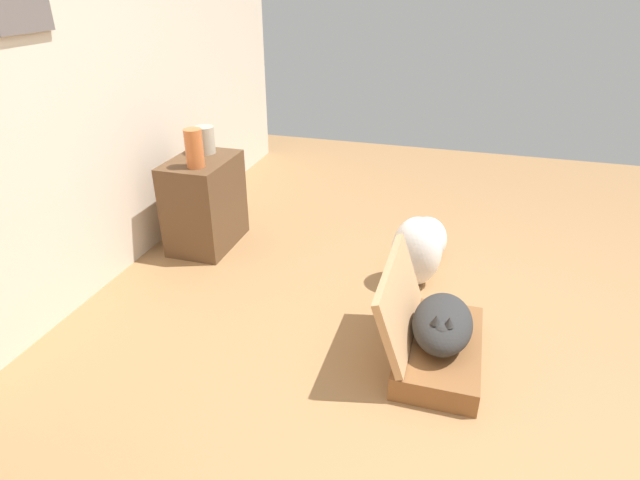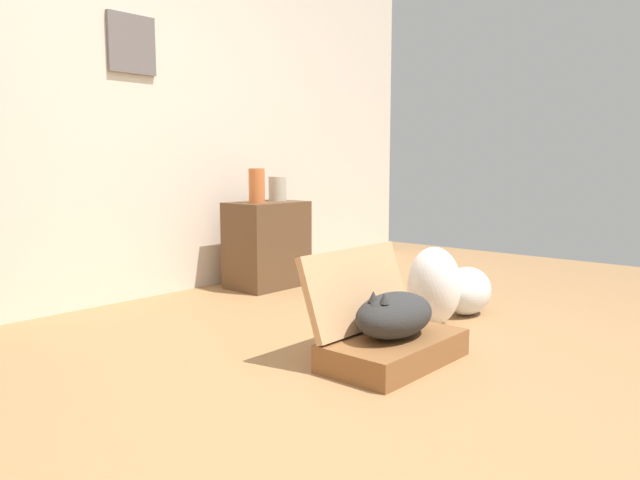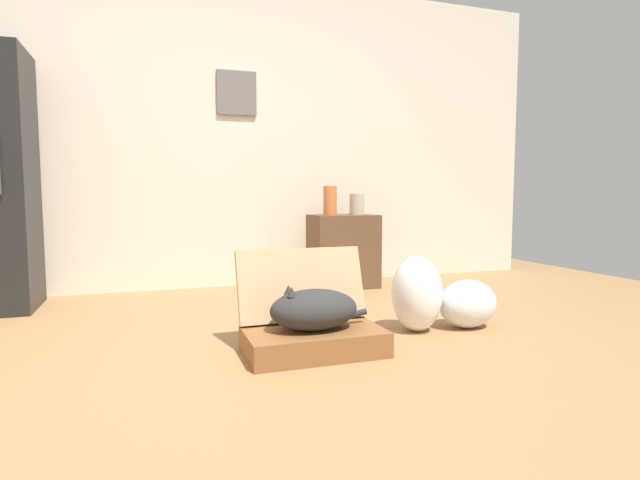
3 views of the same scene
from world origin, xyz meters
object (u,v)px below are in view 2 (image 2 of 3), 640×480
object	(u,v)px
plastic_bag_white	(434,286)
vase_short	(277,189)
plastic_bag_clear	(466,291)
vase_tall	(257,186)
cat	(394,315)
side_table	(267,244)
suitcase_base	(394,350)

from	to	relation	value
plastic_bag_white	vase_short	world-z (taller)	vase_short
plastic_bag_clear	vase_tall	world-z (taller)	vase_tall
cat	side_table	size ratio (longest dim) A/B	0.85
side_table	vase_short	bearing A→B (deg)	10.66
plastic_bag_white	side_table	bearing A→B (deg)	85.34
vase_short	vase_tall	bearing A→B (deg)	-165.13
plastic_bag_white	suitcase_base	bearing A→B (deg)	-163.22
plastic_bag_clear	cat	bearing A→B (deg)	-170.11
vase_tall	vase_short	world-z (taller)	vase_tall
cat	vase_short	distance (m)	1.99
plastic_bag_clear	side_table	xyz separation A→B (m)	(-0.21, 1.48, 0.17)
vase_tall	vase_short	size ratio (longest dim) A/B	1.35
cat	plastic_bag_clear	xyz separation A→B (m)	(1.02, 0.18, -0.08)
plastic_bag_white	side_table	world-z (taller)	side_table
cat	side_table	distance (m)	1.85
plastic_bag_white	vase_short	distance (m)	1.57
cat	plastic_bag_white	world-z (taller)	plastic_bag_white
suitcase_base	vase_short	bearing A→B (deg)	60.70
plastic_bag_white	vase_short	size ratio (longest dim) A/B	2.45
plastic_bag_white	side_table	size ratio (longest dim) A/B	0.71
plastic_bag_white	vase_short	xyz separation A→B (m)	(0.25, 1.47, 0.49)
plastic_bag_clear	vase_short	distance (m)	1.61
suitcase_base	vase_short	world-z (taller)	vase_short
plastic_bag_clear	side_table	size ratio (longest dim) A/B	0.58
suitcase_base	vase_short	xyz separation A→B (m)	(0.94, 1.68, 0.64)
plastic_bag_clear	vase_tall	bearing A→B (deg)	103.45
cat	plastic_bag_white	xyz separation A→B (m)	(0.69, 0.21, -0.01)
plastic_bag_clear	plastic_bag_white	bearing A→B (deg)	174.71
side_table	vase_tall	size ratio (longest dim) A/B	2.57
plastic_bag_clear	side_table	world-z (taller)	side_table
suitcase_base	side_table	world-z (taller)	side_table
plastic_bag_white	vase_tall	distance (m)	1.49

